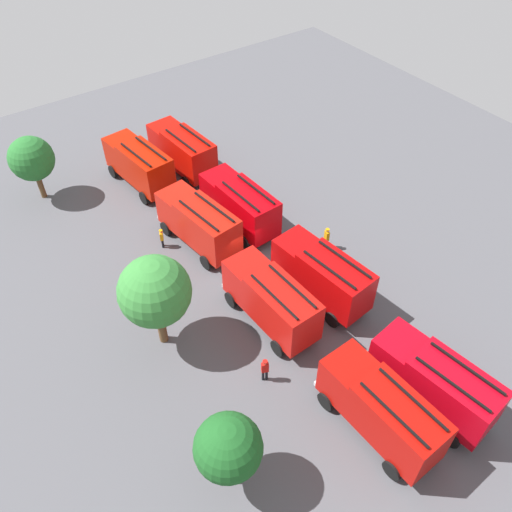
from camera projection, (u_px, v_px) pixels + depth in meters
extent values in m
plane|color=#4C4C51|center=(256.00, 270.00, 37.45)|extent=(64.65, 64.65, 0.00)
cube|color=#AF0512|center=(397.00, 354.00, 29.78)|extent=(2.50, 2.76, 2.60)
cube|color=#8C9EAD|center=(383.00, 339.00, 30.12)|extent=(0.35, 2.12, 1.46)
cube|color=#AF0512|center=(452.00, 392.00, 27.84)|extent=(5.08, 3.09, 2.90)
cube|color=black|center=(452.00, 384.00, 26.41)|extent=(4.30, 0.67, 0.12)
cube|color=black|center=(467.00, 368.00, 27.08)|extent=(4.30, 0.67, 0.12)
cube|color=silver|center=(377.00, 353.00, 31.22)|extent=(0.50, 2.38, 0.28)
cylinder|color=black|center=(377.00, 379.00, 30.39)|extent=(1.14, 0.49, 1.10)
cylinder|color=black|center=(401.00, 356.00, 31.55)|extent=(1.14, 0.49, 1.10)
cylinder|color=black|center=(451.00, 438.00, 27.80)|extent=(1.14, 0.49, 1.10)
cylinder|color=black|center=(475.00, 410.00, 28.97)|extent=(1.14, 0.49, 1.10)
cube|color=#AA0607|center=(296.00, 255.00, 35.57)|extent=(2.44, 2.71, 2.60)
cube|color=#8C9EAD|center=(285.00, 243.00, 35.92)|extent=(0.30, 2.12, 1.46)
cube|color=#AA0607|center=(334.00, 282.00, 33.58)|extent=(5.03, 2.98, 2.90)
cube|color=black|center=(329.00, 269.00, 32.16)|extent=(4.31, 0.56, 0.12)
cube|color=black|center=(344.00, 259.00, 32.81)|extent=(4.31, 0.56, 0.12)
cube|color=silver|center=(283.00, 257.00, 37.02)|extent=(0.44, 2.38, 0.28)
cylinder|color=black|center=(280.00, 277.00, 36.19)|extent=(1.13, 0.46, 1.10)
cylinder|color=black|center=(305.00, 261.00, 37.33)|extent=(1.13, 0.46, 1.10)
cylinder|color=black|center=(332.00, 319.00, 33.55)|extent=(1.13, 0.46, 1.10)
cylinder|color=black|center=(357.00, 300.00, 34.69)|extent=(1.13, 0.46, 1.10)
cube|color=#B30208|center=(221.00, 189.00, 40.86)|extent=(2.31, 2.60, 2.60)
cube|color=#8C9EAD|center=(213.00, 179.00, 41.24)|extent=(0.18, 2.13, 1.46)
cube|color=#B30208|center=(248.00, 210.00, 38.78)|extent=(4.91, 2.71, 2.90)
cube|color=black|center=(240.00, 196.00, 37.38)|extent=(4.32, 0.31, 0.12)
cube|color=black|center=(256.00, 189.00, 37.99)|extent=(4.32, 0.31, 0.12)
cube|color=silver|center=(213.00, 193.00, 42.34)|extent=(0.31, 2.38, 0.28)
cylinder|color=black|center=(208.00, 209.00, 41.52)|extent=(1.11, 0.40, 1.10)
cylinder|color=black|center=(232.00, 197.00, 42.58)|extent=(1.11, 0.40, 1.10)
cylinder|color=black|center=(245.00, 242.00, 38.75)|extent=(1.11, 0.40, 1.10)
cylinder|color=black|center=(271.00, 229.00, 39.81)|extent=(1.11, 0.40, 1.10)
cube|color=#B60B04|center=(167.00, 138.00, 46.10)|extent=(2.37, 2.65, 2.60)
cube|color=#8C9EAD|center=(160.00, 130.00, 46.47)|extent=(0.23, 2.13, 1.46)
cube|color=#B60B04|center=(189.00, 154.00, 44.06)|extent=(4.96, 2.83, 2.90)
cube|color=black|center=(180.00, 140.00, 42.65)|extent=(4.32, 0.42, 0.12)
cube|color=black|center=(194.00, 135.00, 43.28)|extent=(4.32, 0.42, 0.12)
cube|color=silver|center=(161.00, 144.00, 47.57)|extent=(0.36, 2.38, 0.28)
cylinder|color=black|center=(156.00, 157.00, 46.75)|extent=(1.12, 0.43, 1.10)
cylinder|color=black|center=(179.00, 148.00, 47.84)|extent=(1.12, 0.43, 1.10)
cylinder|color=black|center=(187.00, 182.00, 44.03)|extent=(1.12, 0.43, 1.10)
cylinder|color=black|center=(210.00, 172.00, 45.13)|extent=(1.12, 0.43, 1.10)
cube|color=#AC0C07|center=(348.00, 377.00, 28.71)|extent=(2.29, 2.57, 2.60)
cube|color=#8C9EAD|center=(335.00, 360.00, 29.09)|extent=(0.15, 2.13, 1.46)
cube|color=#AC0C07|center=(397.00, 422.00, 26.61)|extent=(4.88, 2.67, 2.90)
cube|color=black|center=(393.00, 414.00, 25.21)|extent=(4.32, 0.27, 0.12)
cube|color=black|center=(412.00, 398.00, 25.81)|extent=(4.32, 0.27, 0.12)
cube|color=silver|center=(330.00, 373.00, 30.19)|extent=(0.28, 2.38, 0.28)
cylinder|color=black|center=(326.00, 401.00, 29.38)|extent=(1.11, 0.39, 1.10)
cylinder|color=black|center=(357.00, 378.00, 30.42)|extent=(1.11, 0.39, 1.10)
cylinder|color=black|center=(392.00, 470.00, 26.58)|extent=(1.11, 0.39, 1.10)
cylinder|color=black|center=(424.00, 442.00, 27.63)|extent=(1.11, 0.39, 1.10)
cube|color=#BB100B|center=(248.00, 277.00, 34.08)|extent=(2.28, 2.57, 2.60)
cube|color=#8C9EAD|center=(238.00, 264.00, 34.47)|extent=(0.15, 2.13, 1.46)
cube|color=#BB100B|center=(282.00, 308.00, 31.98)|extent=(4.88, 2.66, 2.90)
cube|color=black|center=(274.00, 296.00, 30.59)|extent=(4.32, 0.26, 0.12)
cube|color=black|center=(292.00, 286.00, 31.19)|extent=(4.32, 0.26, 0.12)
cube|color=silver|center=(237.00, 278.00, 35.57)|extent=(0.28, 2.38, 0.28)
cylinder|color=black|center=(231.00, 299.00, 34.76)|extent=(1.11, 0.39, 1.10)
cylinder|color=black|center=(260.00, 283.00, 35.80)|extent=(1.11, 0.39, 1.10)
cylinder|color=black|center=(278.00, 348.00, 31.96)|extent=(1.11, 0.39, 1.10)
cylinder|color=black|center=(308.00, 329.00, 33.00)|extent=(1.11, 0.39, 1.10)
cube|color=#B5150A|center=(179.00, 207.00, 39.25)|extent=(2.48, 2.74, 2.60)
cube|color=#8C9EAD|center=(170.00, 197.00, 39.60)|extent=(0.33, 2.12, 1.46)
cube|color=#B5150A|center=(208.00, 228.00, 37.29)|extent=(5.06, 3.04, 2.90)
cube|color=black|center=(198.00, 215.00, 35.86)|extent=(4.30, 0.62, 0.12)
cube|color=black|center=(214.00, 207.00, 36.52)|extent=(4.30, 0.62, 0.12)
cube|color=silver|center=(171.00, 211.00, 40.69)|extent=(0.48, 2.38, 0.28)
cylinder|color=black|center=(166.00, 228.00, 39.86)|extent=(1.13, 0.48, 1.10)
cylinder|color=black|center=(192.00, 215.00, 41.02)|extent=(1.13, 0.48, 1.10)
cylinder|color=black|center=(206.00, 262.00, 37.26)|extent=(1.13, 0.48, 1.10)
cylinder|color=black|center=(232.00, 247.00, 38.41)|extent=(1.13, 0.48, 1.10)
cube|color=#AA1303|center=(124.00, 152.00, 44.57)|extent=(2.45, 2.72, 2.60)
cube|color=#8C9EAD|center=(116.00, 143.00, 44.92)|extent=(0.30, 2.12, 1.46)
cube|color=#AA1303|center=(146.00, 168.00, 42.58)|extent=(5.03, 2.99, 2.90)
cube|color=black|center=(136.00, 155.00, 41.16)|extent=(4.31, 0.57, 0.12)
cube|color=black|center=(150.00, 148.00, 41.81)|extent=(4.31, 0.57, 0.12)
cube|color=silver|center=(119.00, 157.00, 46.01)|extent=(0.45, 2.38, 0.28)
cylinder|color=black|center=(113.00, 171.00, 45.19)|extent=(1.13, 0.46, 1.10)
cylinder|color=black|center=(137.00, 161.00, 46.32)|extent=(1.13, 0.46, 1.10)
cylinder|color=black|center=(145.00, 198.00, 42.55)|extent=(1.13, 0.46, 1.10)
cylinder|color=black|center=(169.00, 186.00, 43.69)|extent=(1.13, 0.46, 1.10)
cylinder|color=black|center=(163.00, 244.00, 38.90)|extent=(0.16, 0.16, 0.74)
cylinder|color=black|center=(163.00, 242.00, 39.05)|extent=(0.16, 0.16, 0.74)
cube|color=orange|center=(161.00, 236.00, 38.49)|extent=(0.48, 0.39, 0.64)
sphere|color=beige|center=(161.00, 231.00, 38.20)|extent=(0.21, 0.21, 0.21)
cylinder|color=orange|center=(161.00, 231.00, 38.14)|extent=(0.26, 0.26, 0.06)
cylinder|color=black|center=(263.00, 375.00, 30.72)|extent=(0.16, 0.16, 0.84)
cylinder|color=black|center=(267.00, 375.00, 30.75)|extent=(0.16, 0.16, 0.84)
cube|color=#B7140F|center=(265.00, 367.00, 30.19)|extent=(0.39, 0.48, 0.73)
sphere|color=tan|center=(265.00, 363.00, 29.85)|extent=(0.24, 0.24, 0.24)
cylinder|color=#B7140F|center=(265.00, 362.00, 29.79)|extent=(0.30, 0.30, 0.07)
cylinder|color=black|center=(326.00, 244.00, 38.77)|extent=(0.16, 0.16, 0.84)
cylinder|color=black|center=(325.00, 243.00, 38.91)|extent=(0.16, 0.16, 0.84)
cube|color=orange|center=(327.00, 235.00, 38.29)|extent=(0.47, 0.33, 0.73)
sphere|color=beige|center=(327.00, 230.00, 37.95)|extent=(0.24, 0.24, 0.24)
cylinder|color=orange|center=(328.00, 229.00, 37.89)|extent=(0.30, 0.30, 0.07)
cylinder|color=brown|center=(230.00, 470.00, 26.07)|extent=(0.41, 0.41, 2.07)
sphere|color=#19511E|center=(228.00, 448.00, 24.37)|extent=(3.31, 3.31, 3.31)
cylinder|color=brown|center=(162.00, 326.00, 32.16)|extent=(0.53, 0.53, 2.67)
sphere|color=#337A33|center=(155.00, 291.00, 29.96)|extent=(4.28, 4.28, 4.28)
cylinder|color=brown|center=(41.00, 186.00, 42.80)|extent=(0.44, 0.44, 2.20)
sphere|color=#236628|center=(31.00, 159.00, 40.99)|extent=(3.52, 3.52, 3.52)
cone|color=#F2600C|center=(175.00, 185.00, 44.21)|extent=(0.43, 0.43, 0.62)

